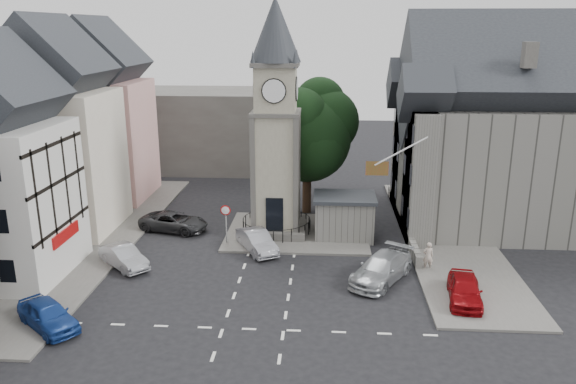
# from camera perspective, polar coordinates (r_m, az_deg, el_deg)

# --- Properties ---
(ground) EXTENTS (120.00, 120.00, 0.00)m
(ground) POSITION_cam_1_polar(r_m,az_deg,el_deg) (33.24, -2.36, -9.01)
(ground) COLOR black
(ground) RESTS_ON ground
(pavement_west) EXTENTS (6.00, 30.00, 0.14)m
(pavement_west) POSITION_cam_1_polar(r_m,az_deg,el_deg) (41.68, -18.86, -4.43)
(pavement_west) COLOR #595651
(pavement_west) RESTS_ON ground
(pavement_east) EXTENTS (6.00, 26.00, 0.14)m
(pavement_east) POSITION_cam_1_polar(r_m,az_deg,el_deg) (41.34, 15.69, -4.32)
(pavement_east) COLOR #595651
(pavement_east) RESTS_ON ground
(central_island) EXTENTS (10.00, 8.00, 0.16)m
(central_island) POSITION_cam_1_polar(r_m,az_deg,el_deg) (40.46, 0.95, -4.12)
(central_island) COLOR #595651
(central_island) RESTS_ON ground
(road_markings) EXTENTS (20.00, 8.00, 0.01)m
(road_markings) POSITION_cam_1_polar(r_m,az_deg,el_deg) (28.40, -3.57, -13.74)
(road_markings) COLOR silver
(road_markings) RESTS_ON ground
(clock_tower) EXTENTS (4.86, 4.86, 16.25)m
(clock_tower) POSITION_cam_1_polar(r_m,az_deg,el_deg) (38.48, -1.24, 7.21)
(clock_tower) COLOR #4C4944
(clock_tower) RESTS_ON ground
(stone_shelter) EXTENTS (4.30, 3.30, 3.08)m
(stone_shelter) POSITION_cam_1_polar(r_m,az_deg,el_deg) (39.48, 5.72, -2.47)
(stone_shelter) COLOR slate
(stone_shelter) RESTS_ON ground
(town_tree) EXTENTS (7.20, 7.20, 10.80)m
(town_tree) POSITION_cam_1_polar(r_m,az_deg,el_deg) (43.49, 1.99, 6.74)
(town_tree) COLOR black
(town_tree) RESTS_ON ground
(warning_sign_post) EXTENTS (0.70, 0.19, 2.85)m
(warning_sign_post) POSITION_cam_1_polar(r_m,az_deg,el_deg) (37.91, -6.35, -2.53)
(warning_sign_post) COLOR black
(warning_sign_post) RESTS_ON ground
(terrace_pink) EXTENTS (8.10, 7.60, 12.80)m
(terrace_pink) POSITION_cam_1_polar(r_m,az_deg,el_deg) (50.16, -18.45, 6.75)
(terrace_pink) COLOR #DC9F97
(terrace_pink) RESTS_ON ground
(terrace_cream) EXTENTS (8.10, 7.60, 12.80)m
(terrace_cream) POSITION_cam_1_polar(r_m,az_deg,el_deg) (42.97, -22.37, 4.87)
(terrace_cream) COLOR beige
(terrace_cream) RESTS_ON ground
(backdrop_west) EXTENTS (20.00, 10.00, 8.00)m
(backdrop_west) POSITION_cam_1_polar(r_m,az_deg,el_deg) (60.72, -10.96, 6.36)
(backdrop_west) COLOR #4C4944
(backdrop_west) RESTS_ON ground
(east_building) EXTENTS (14.40, 11.40, 12.60)m
(east_building) POSITION_cam_1_polar(r_m,az_deg,el_deg) (43.39, 20.20, 4.76)
(east_building) COLOR slate
(east_building) RESTS_ON ground
(east_boundary_wall) EXTENTS (0.40, 16.00, 0.90)m
(east_boundary_wall) POSITION_cam_1_polar(r_m,az_deg,el_deg) (42.58, 11.51, -2.88)
(east_boundary_wall) COLOR slate
(east_boundary_wall) RESTS_ON ground
(flagpole) EXTENTS (3.68, 0.10, 2.74)m
(flagpole) POSITION_cam_1_polar(r_m,az_deg,el_deg) (34.93, 11.41, 4.08)
(flagpole) COLOR white
(flagpole) RESTS_ON ground
(car_west_blue) EXTENTS (4.27, 3.92, 1.41)m
(car_west_blue) POSITION_cam_1_polar(r_m,az_deg,el_deg) (30.52, -23.21, -11.39)
(car_west_blue) COLOR navy
(car_west_blue) RESTS_ON ground
(car_west_silver) EXTENTS (3.97, 3.82, 1.35)m
(car_west_silver) POSITION_cam_1_polar(r_m,az_deg,el_deg) (36.22, -16.35, -6.33)
(car_west_silver) COLOR #9C9EA4
(car_west_silver) RESTS_ON ground
(car_west_grey) EXTENTS (5.32, 3.32, 1.37)m
(car_west_grey) POSITION_cam_1_polar(r_m,az_deg,el_deg) (41.64, -11.52, -2.97)
(car_west_grey) COLOR #2B2B2D
(car_west_grey) RESTS_ON ground
(car_island_silver) EXTENTS (3.37, 4.44, 1.40)m
(car_island_silver) POSITION_cam_1_polar(r_m,az_deg,el_deg) (37.18, -3.18, -5.02)
(car_island_silver) COLOR #9D9DA5
(car_island_silver) RESTS_ON ground
(car_island_east) EXTENTS (4.56, 5.63, 1.53)m
(car_island_east) POSITION_cam_1_polar(r_m,az_deg,el_deg) (33.39, 9.47, -7.67)
(car_island_east) COLOR #A2A5A9
(car_island_east) RESTS_ON ground
(car_east_red) EXTENTS (2.30, 4.44, 1.44)m
(car_east_red) POSITION_cam_1_polar(r_m,az_deg,el_deg) (32.03, 17.50, -9.41)
(car_east_red) COLOR maroon
(car_east_red) RESTS_ON ground
(pedestrian) EXTENTS (0.68, 0.47, 1.78)m
(pedestrian) POSITION_cam_1_polar(r_m,az_deg,el_deg) (35.35, 14.04, -6.33)
(pedestrian) COLOR #C1B0A0
(pedestrian) RESTS_ON ground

